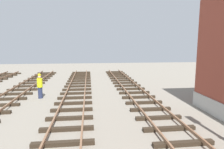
% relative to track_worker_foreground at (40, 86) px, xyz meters
% --- Properties ---
extents(track_worker_foreground, '(0.40, 0.40, 1.87)m').
position_rel_track_worker_foreground_xyz_m(track_worker_foreground, '(0.00, 0.00, 0.00)').
color(track_worker_foreground, '#262D4C').
rests_on(track_worker_foreground, ground).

